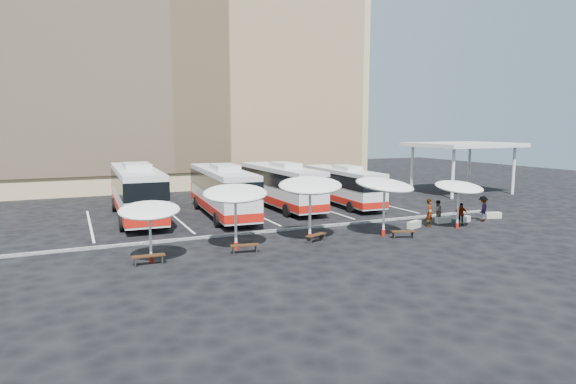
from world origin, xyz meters
name	(u,v)px	position (x,y,z in m)	size (l,w,h in m)	color
ground	(293,232)	(0.00, 0.00, 0.00)	(120.00, 120.00, 0.00)	black
sandstone_building	(183,79)	(0.00, 31.87, 12.63)	(42.00, 18.25, 29.60)	tan
service_canopy	(463,146)	(24.00, 10.00, 4.87)	(10.00, 8.00, 5.20)	silver
curb_divider	(290,229)	(0.00, 0.50, 0.07)	(34.00, 0.25, 0.15)	black
bay_lines	(251,212)	(0.00, 8.00, 0.01)	(24.15, 12.00, 0.01)	white
bus_0	(136,190)	(-8.67, 9.00, 2.16)	(3.34, 13.37, 4.22)	silver
bus_1	(222,189)	(-2.52, 7.52, 2.06)	(3.54, 12.86, 4.04)	silver
bus_2	(280,185)	(3.00, 8.96, 2.00)	(3.00, 12.34, 3.91)	silver
bus_3	(342,185)	(8.50, 8.15, 1.81)	(2.94, 11.24, 3.54)	silver
sunshade_0	(149,210)	(-9.56, -3.65, 2.67)	(3.56, 3.59, 3.14)	silver
sunshade_1	(235,194)	(-4.84, -2.87, 3.16)	(4.44, 4.47, 3.71)	silver
sunshade_2	(310,186)	(-0.14, -2.71, 3.35)	(5.01, 5.03, 3.94)	silver
sunshade_3	(385,185)	(4.62, -3.50, 3.21)	(4.80, 4.83, 3.78)	silver
sunshade_4	(459,187)	(10.57, -3.58, 2.79)	(3.25, 3.29, 3.29)	silver
wood_bench_0	(148,258)	(-9.75, -3.99, 0.38)	(1.62, 0.46, 0.49)	black
wood_bench_1	(245,247)	(-4.66, -3.83, 0.37)	(1.60, 0.65, 0.48)	black
wood_bench_2	(316,236)	(0.04, -3.14, 0.35)	(1.55, 0.96, 0.46)	black
wood_bench_3	(403,233)	(5.40, -4.47, 0.35)	(1.54, 0.85, 0.46)	black
conc_bench_0	(414,225)	(8.00, -2.29, 0.23)	(1.23, 0.41, 0.46)	#989893
conc_bench_1	(443,220)	(10.99, -1.77, 0.21)	(1.14, 0.38, 0.43)	#989893
conc_bench_2	(464,219)	(12.61, -2.16, 0.21)	(1.10, 0.37, 0.41)	#989893
conc_bench_3	(493,215)	(15.69, -1.89, 0.22)	(1.20, 0.40, 0.45)	#989893
passenger_0	(430,213)	(9.23, -2.38, 0.96)	(0.70, 0.46, 1.92)	black
passenger_1	(437,211)	(10.70, -1.48, 0.81)	(0.79, 0.61, 1.62)	black
passenger_2	(461,214)	(11.59, -2.83, 0.78)	(0.91, 0.38, 1.56)	black
passenger_3	(483,209)	(14.01, -2.45, 0.92)	(1.19, 0.68, 1.84)	black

